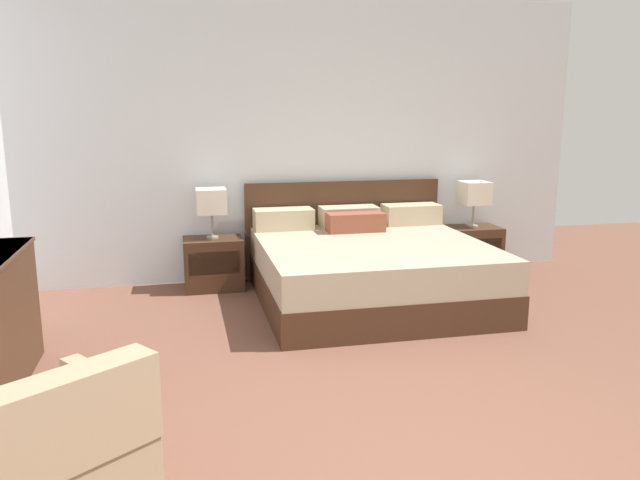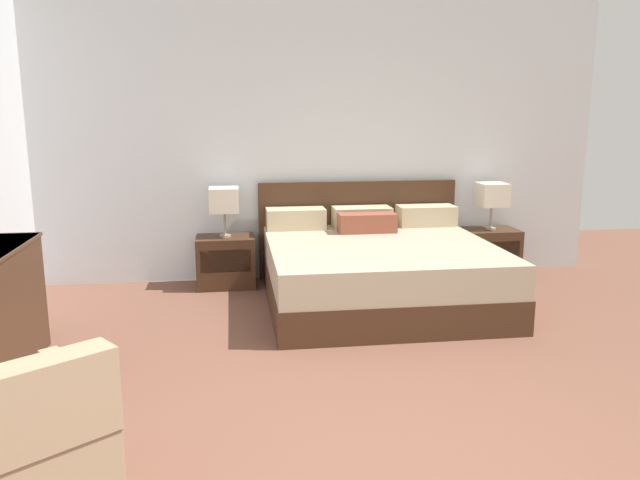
# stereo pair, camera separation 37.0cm
# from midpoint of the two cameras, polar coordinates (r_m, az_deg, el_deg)

# --- Properties ---
(wall_back) EXTENTS (6.26, 0.06, 2.81)m
(wall_back) POSITION_cam_midpoint_polar(r_m,az_deg,el_deg) (6.30, -5.39, 9.09)
(wall_back) COLOR silver
(wall_back) RESTS_ON ground
(bed) EXTENTS (2.03, 1.97, 0.99)m
(bed) POSITION_cam_midpoint_polar(r_m,az_deg,el_deg) (5.61, 2.65, -2.57)
(bed) COLOR #422819
(bed) RESTS_ON ground
(nightstand_left) EXTENTS (0.56, 0.40, 0.50)m
(nightstand_left) POSITION_cam_midpoint_polar(r_m,az_deg,el_deg) (6.12, -11.43, -2.13)
(nightstand_left) COLOR #422819
(nightstand_left) RESTS_ON ground
(nightstand_right) EXTENTS (0.56, 0.40, 0.50)m
(nightstand_right) POSITION_cam_midpoint_polar(r_m,az_deg,el_deg) (6.73, 12.16, -0.89)
(nightstand_right) COLOR #422819
(nightstand_right) RESTS_ON ground
(table_lamp_left) EXTENTS (0.28, 0.28, 0.48)m
(table_lamp_left) POSITION_cam_midpoint_polar(r_m,az_deg,el_deg) (6.01, -11.66, 3.45)
(table_lamp_left) COLOR gray
(table_lamp_left) RESTS_ON nightstand_left
(table_lamp_right) EXTENTS (0.28, 0.28, 0.48)m
(table_lamp_right) POSITION_cam_midpoint_polar(r_m,az_deg,el_deg) (6.63, 12.38, 4.18)
(table_lamp_right) COLOR gray
(table_lamp_right) RESTS_ON nightstand_right
(armchair_by_window) EXTENTS (0.96, 0.96, 0.76)m
(armchair_by_window) POSITION_cam_midpoint_polar(r_m,az_deg,el_deg) (2.95, -27.08, -18.21)
(armchair_by_window) COLOR #9E8466
(armchair_by_window) RESTS_ON ground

